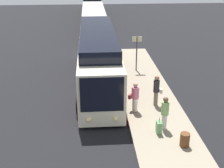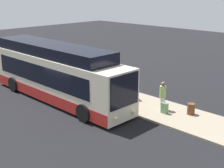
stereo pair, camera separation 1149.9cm
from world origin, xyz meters
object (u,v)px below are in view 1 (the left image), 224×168
(bus_lead, at_px, (98,61))
(bus_third, at_px, (92,2))
(passenger_waiting, at_px, (165,112))
(bus_second, at_px, (94,22))
(passenger_boarding, at_px, (135,96))
(suitcase, at_px, (159,128))
(trash_bin, at_px, (185,140))
(passenger_with_bags, at_px, (157,89))
(sign_post, at_px, (137,49))

(bus_lead, xyz_separation_m, bus_third, (-28.36, 0.00, 0.01))
(bus_lead, xyz_separation_m, passenger_waiting, (6.33, 3.09, -0.61))
(bus_second, bearing_deg, passenger_waiting, 8.25)
(passenger_boarding, bearing_deg, passenger_waiting, -119.77)
(suitcase, xyz_separation_m, trash_bin, (1.18, 0.94, 0.01))
(passenger_with_bags, bearing_deg, bus_lead, -139.72)
(passenger_with_bags, bearing_deg, passenger_boarding, -65.87)
(bus_second, bearing_deg, sign_post, 13.21)
(suitcase, bearing_deg, bus_lead, -158.01)
(bus_lead, bearing_deg, bus_second, 180.00)
(passenger_waiting, distance_m, passenger_with_bags, 2.69)
(passenger_waiting, bearing_deg, bus_third, 175.21)
(bus_second, bearing_deg, passenger_with_bags, 9.84)
(bus_third, distance_m, passenger_boarding, 32.70)
(sign_post, bearing_deg, passenger_with_bags, 2.59)
(passenger_boarding, height_order, passenger_waiting, passenger_waiting)
(bus_lead, bearing_deg, passenger_waiting, 26.01)
(bus_second, distance_m, suitcase, 21.90)
(bus_third, bearing_deg, passenger_with_bags, 5.76)
(bus_third, relative_size, passenger_waiting, 6.58)
(bus_lead, height_order, suitcase, bus_lead)
(passenger_boarding, height_order, passenger_with_bags, passenger_with_bags)
(sign_post, distance_m, trash_bin, 10.40)
(bus_third, distance_m, trash_bin, 36.51)
(suitcase, bearing_deg, passenger_with_bags, 170.87)
(bus_lead, height_order, passenger_boarding, bus_lead)
(suitcase, bearing_deg, sign_post, 178.57)
(passenger_waiting, height_order, trash_bin, passenger_waiting)
(passenger_boarding, relative_size, suitcase, 1.96)
(bus_third, xyz_separation_m, passenger_boarding, (32.64, 1.89, -0.66))
(passenger_boarding, bearing_deg, suitcase, -131.40)
(sign_post, bearing_deg, bus_second, -166.79)
(bus_second, xyz_separation_m, sign_post, (12.60, 2.96, 0.37))
(bus_second, xyz_separation_m, passenger_with_bags, (18.60, 3.23, -0.25))
(passenger_with_bags, xyz_separation_m, trash_bin, (4.29, 0.44, -0.68))
(passenger_with_bags, distance_m, sign_post, 6.05)
(bus_lead, distance_m, passenger_boarding, 4.72)
(bus_lead, relative_size, passenger_waiting, 6.92)
(bus_third, height_order, passenger_with_bags, bus_third)
(bus_second, height_order, passenger_with_bags, bus_second)
(bus_lead, relative_size, trash_bin, 18.57)
(bus_second, xyz_separation_m, passenger_boarding, (19.24, 1.89, -0.36))
(sign_post, bearing_deg, trash_bin, 3.97)
(suitcase, bearing_deg, passenger_boarding, -161.34)
(passenger_waiting, relative_size, trash_bin, 2.68)
(passenger_waiting, bearing_deg, passenger_with_bags, 167.14)
(passenger_with_bags, relative_size, trash_bin, 2.81)
(passenger_boarding, xyz_separation_m, suitcase, (2.48, 0.84, -0.59))
(passenger_waiting, height_order, sign_post, sign_post)
(suitcase, relative_size, trash_bin, 1.33)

